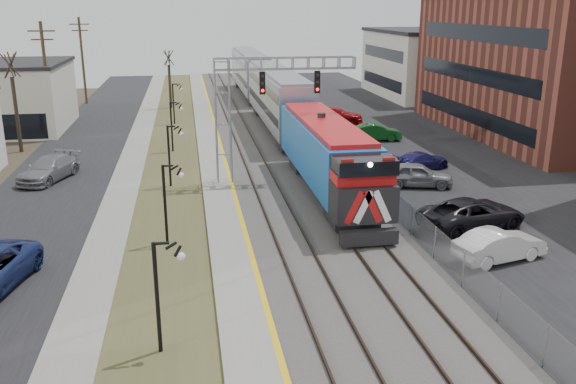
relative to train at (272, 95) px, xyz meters
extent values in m
cube|color=black|center=(-17.00, -13.33, -2.86)|extent=(7.00, 120.00, 0.04)
cube|color=gray|center=(-12.50, -13.33, -2.84)|extent=(2.00, 120.00, 0.08)
cube|color=#474927|center=(-9.50, -13.33, -2.85)|extent=(4.00, 120.00, 0.06)
cube|color=gray|center=(-6.50, -13.33, -2.76)|extent=(2.00, 120.00, 0.24)
cube|color=#595651|center=(-1.50, -13.33, -2.78)|extent=(8.00, 120.00, 0.20)
cube|color=black|center=(10.50, -13.33, -2.86)|extent=(16.00, 120.00, 0.04)
cube|color=gold|center=(-5.62, -13.33, -2.64)|extent=(0.24, 120.00, 0.01)
cube|color=#2D2119|center=(-4.25, -13.33, -2.61)|extent=(0.08, 120.00, 0.15)
cube|color=#2D2119|center=(-2.75, -13.33, -2.61)|extent=(0.08, 120.00, 0.15)
cube|color=#2D2119|center=(-0.75, -13.33, -2.61)|extent=(0.08, 120.00, 0.15)
cube|color=#2D2119|center=(0.75, -13.33, -2.61)|extent=(0.08, 120.00, 0.15)
cube|color=#145FAA|center=(0.00, -24.19, -0.41)|extent=(3.00, 17.00, 4.25)
cube|color=black|center=(0.00, -32.89, -2.18)|extent=(2.80, 0.50, 0.70)
cube|color=#A5A7AF|center=(0.00, -3.89, 0.13)|extent=(3.00, 22.00, 5.33)
cube|color=#A5A7AF|center=(0.00, 18.91, 0.13)|extent=(3.00, 22.00, 5.33)
cube|color=gray|center=(-6.00, -20.33, 1.12)|extent=(1.00, 1.00, 8.00)
cube|color=gray|center=(-2.00, -20.33, 4.87)|extent=(9.00, 0.80, 0.80)
cube|color=black|center=(-3.50, -20.78, 3.72)|extent=(0.35, 0.25, 1.40)
cube|color=black|center=(0.00, -20.78, 3.72)|extent=(0.35, 0.25, 1.40)
cylinder|color=black|center=(-9.50, -40.33, -0.88)|extent=(0.14, 0.14, 4.00)
cylinder|color=black|center=(-9.50, -30.33, -0.88)|extent=(0.14, 0.14, 4.00)
cylinder|color=black|center=(-9.50, -20.33, -0.88)|extent=(0.14, 0.14, 4.00)
cylinder|color=black|center=(-9.50, -10.33, -0.88)|extent=(0.14, 0.14, 4.00)
cylinder|color=black|center=(-9.50, 1.67, -0.88)|extent=(0.14, 0.14, 4.00)
cylinder|color=#4C3823|center=(-20.00, -3.33, 2.12)|extent=(0.28, 0.28, 10.00)
cylinder|color=#4C3823|center=(-20.00, 16.67, 2.12)|extent=(0.28, 0.28, 10.00)
cube|color=gray|center=(2.70, -13.33, -2.08)|extent=(0.04, 120.00, 1.60)
cube|color=brown|center=(24.50, -8.33, 3.12)|extent=(16.00, 26.00, 12.00)
cube|color=beige|center=(24.50, 16.67, 1.12)|extent=(16.00, 18.00, 8.00)
cylinder|color=#382D23|center=(-21.50, -8.33, 0.09)|extent=(0.30, 0.30, 5.95)
cylinder|color=#382D23|center=(-10.00, 11.67, -0.43)|extent=(0.30, 0.30, 4.90)
imported|color=white|center=(5.55, -34.99, -2.15)|extent=(4.67, 2.61, 1.46)
imported|color=black|center=(6.19, -30.88, -2.08)|extent=(6.30, 4.11, 1.61)
imported|color=#1A1751|center=(7.97, -19.10, -2.23)|extent=(4.85, 3.53, 1.31)
imported|color=gray|center=(6.16, -22.98, -2.10)|extent=(4.92, 2.93, 1.57)
imported|color=#0E4815|center=(7.78, -9.01, -2.16)|extent=(4.52, 2.01, 1.44)
imported|color=gray|center=(-17.55, -17.47, -2.10)|extent=(3.96, 5.81, 1.56)
imported|color=#A20C0F|center=(6.36, -0.43, -2.11)|extent=(5.68, 3.29, 1.55)
camera|label=1|loc=(-8.24, -58.88, 8.34)|focal=38.00mm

